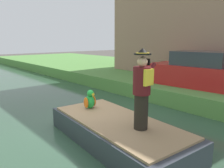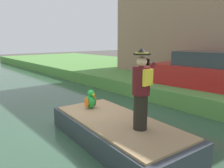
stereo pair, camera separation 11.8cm
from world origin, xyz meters
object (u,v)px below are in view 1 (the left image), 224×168
at_px(boat, 117,131).
at_px(parrot_plush, 90,100).
at_px(parked_car_red, 196,71).
at_px(person_pirate, 142,90).

xyz_separation_m(boat, parrot_plush, (0.07, 1.27, 0.55)).
distance_m(parrot_plush, parked_car_red, 5.35).
height_order(boat, parked_car_red, parked_car_red).
relative_size(boat, parked_car_red, 1.06).
distance_m(boat, parked_car_red, 5.51).
bearing_deg(person_pirate, parked_car_red, 1.79).
relative_size(person_pirate, parked_car_red, 0.45).
bearing_deg(parked_car_red, person_pirate, -164.21).
xyz_separation_m(person_pirate, parked_car_red, (5.34, 1.51, -0.25)).
relative_size(boat, person_pirate, 2.35).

